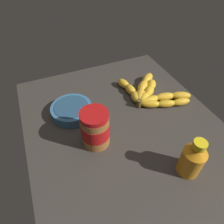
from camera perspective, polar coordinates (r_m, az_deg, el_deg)
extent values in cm
cube|color=#38332D|center=(70.52, 3.57, -4.72)|extent=(80.26, 66.26, 3.04)
ellipsoid|color=gold|center=(76.34, 11.16, 2.30)|extent=(5.75, 7.99, 2.93)
ellipsoid|color=gold|center=(77.89, 15.43, 2.39)|extent=(5.00, 7.98, 2.93)
ellipsoid|color=gold|center=(80.35, 19.33, 2.82)|extent=(4.16, 7.84, 2.93)
ellipsoid|color=gold|center=(77.73, 10.86, 3.41)|extent=(3.36, 8.23, 3.21)
ellipsoid|color=gold|center=(80.60, 15.00, 4.31)|extent=(4.73, 8.63, 3.21)
ellipsoid|color=gold|center=(82.99, 19.24, 4.51)|extent=(6.19, 8.77, 3.21)
ellipsoid|color=gold|center=(78.04, 9.31, 4.11)|extent=(6.15, 6.95, 3.71)
ellipsoid|color=gold|center=(81.50, 10.68, 5.93)|extent=(6.67, 6.87, 3.71)
ellipsoid|color=gold|center=(85.22, 11.34, 7.77)|extent=(6.93, 6.51, 3.71)
ellipsoid|color=gold|center=(78.85, 8.19, 4.79)|extent=(8.41, 7.45, 3.77)
ellipsoid|color=gold|center=(83.61, 8.95, 7.35)|extent=(8.10, 8.01, 3.77)
ellipsoid|color=gold|center=(88.40, 10.25, 9.48)|extent=(7.58, 8.37, 3.77)
ellipsoid|color=gold|center=(78.24, 6.83, 4.41)|extent=(6.59, 4.29, 3.41)
ellipsoid|color=gold|center=(81.57, 5.34, 6.50)|extent=(6.37, 3.82, 3.41)
ellipsoid|color=gold|center=(84.61, 3.32, 8.24)|extent=(6.86, 5.00, 3.41)
cylinder|color=brown|center=(75.45, 7.84, 2.56)|extent=(2.00, 2.00, 3.00)
cylinder|color=#9E602D|center=(60.63, -4.85, -5.26)|extent=(8.69, 8.69, 11.38)
cylinder|color=#B71414|center=(60.20, -4.88, -4.91)|extent=(8.87, 8.87, 5.12)
cylinder|color=#B71414|center=(55.83, -5.25, -0.99)|extent=(8.55, 8.55, 1.58)
cylinder|color=orange|center=(59.67, 21.90, -13.21)|extent=(6.35, 6.35, 8.75)
cone|color=orange|center=(55.31, 23.44, -10.07)|extent=(6.35, 6.35, 2.43)
cylinder|color=yellow|center=(53.66, 24.11, -8.70)|extent=(3.47, 3.47, 1.96)
cylinder|color=teal|center=(73.54, -11.57, 0.54)|extent=(14.94, 14.94, 3.51)
cylinder|color=navy|center=(73.26, -11.61, 0.77)|extent=(12.25, 12.25, 3.16)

